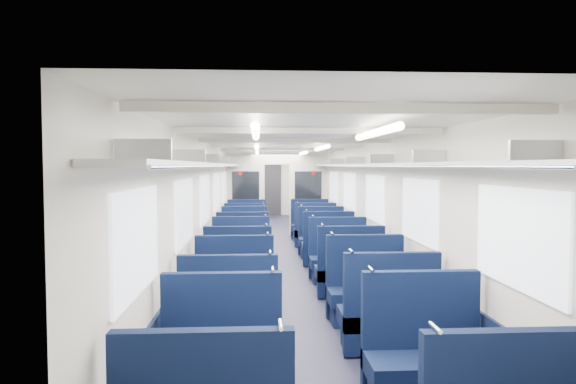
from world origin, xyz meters
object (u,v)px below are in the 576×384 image
at_px(seat_11, 339,261).
at_px(seat_14, 244,241).
at_px(seat_3, 425,363).
at_px(seat_8, 238,274).
at_px(seat_15, 322,241).
at_px(seat_5, 388,320).
at_px(seat_9, 349,274).
at_px(seat_17, 315,233).
at_px(seat_19, 310,227).
at_px(seat_2, 221,367).
at_px(seat_13, 328,248).
at_px(bulkhead, 277,192).
at_px(seat_16, 246,234).
at_px(seat_10, 241,260).
at_px(seat_6, 234,296).
at_px(seat_12, 243,249).
at_px(seat_18, 247,228).
at_px(end_door, 272,190).
at_px(seat_4, 229,324).
at_px(seat_7, 367,294).

xyz_separation_m(seat_11, seat_14, (-1.66, 2.47, 0.00)).
xyz_separation_m(seat_3, seat_8, (-1.66, 3.52, 0.00)).
bearing_deg(seat_15, seat_5, -90.00).
bearing_deg(seat_14, seat_9, -64.52).
xyz_separation_m(seat_15, seat_17, (0.00, 1.34, 0.00)).
bearing_deg(seat_5, seat_19, 90.00).
distance_m(seat_2, seat_11, 4.75).
xyz_separation_m(seat_9, seat_13, (0.00, 2.39, 0.00)).
bearing_deg(bulkhead, seat_16, -110.85).
height_order(seat_8, seat_16, same).
relative_size(seat_14, seat_15, 1.00).
bearing_deg(seat_10, seat_6, -90.00).
distance_m(seat_11, seat_14, 2.98).
relative_size(seat_11, seat_14, 1.00).
height_order(seat_6, seat_12, same).
bearing_deg(seat_3, seat_16, 101.60).
height_order(seat_12, seat_18, same).
height_order(seat_3, seat_19, same).
distance_m(seat_11, seat_12, 2.12).
xyz_separation_m(bulkhead, seat_18, (-0.83, -1.13, -0.89)).
relative_size(end_door, seat_4, 1.80).
xyz_separation_m(seat_11, seat_12, (-1.66, 1.33, 0.00)).
height_order(seat_8, seat_13, same).
bearing_deg(seat_15, seat_18, 125.17).
distance_m(seat_9, seat_14, 3.86).
distance_m(end_door, seat_18, 7.00).
height_order(end_door, seat_11, end_door).
bearing_deg(seat_18, seat_15, -54.83).
distance_m(seat_8, seat_19, 5.93).
bearing_deg(seat_19, seat_13, -90.00).
distance_m(end_door, seat_11, 11.63).
distance_m(seat_12, seat_13, 1.66).
height_order(seat_5, seat_9, same).
height_order(end_door, seat_19, end_door).
distance_m(seat_5, seat_12, 4.91).
height_order(end_door, seat_17, end_door).
bearing_deg(seat_12, seat_18, 90.00).
height_order(seat_4, seat_18, same).
bearing_deg(seat_13, seat_17, 90.00).
relative_size(seat_7, seat_19, 1.00).
xyz_separation_m(end_door, seat_4, (-0.83, -14.91, -0.66)).
distance_m(bulkhead, seat_11, 5.91).
bearing_deg(seat_6, seat_11, 52.97).
distance_m(seat_4, seat_13, 4.99).
distance_m(seat_12, seat_18, 3.33).
bearing_deg(seat_13, seat_2, -105.92).
bearing_deg(seat_17, seat_14, -144.80).
xyz_separation_m(seat_8, seat_18, (0.00, 5.61, 0.00)).
bearing_deg(seat_6, seat_12, 90.00).
relative_size(seat_3, seat_13, 1.00).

